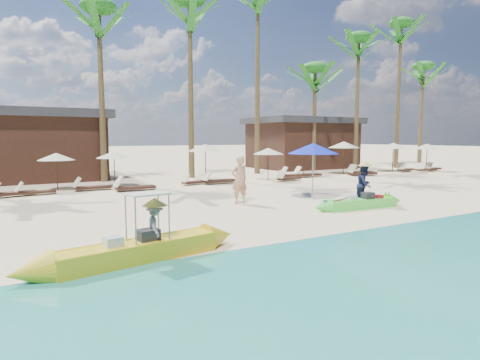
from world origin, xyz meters
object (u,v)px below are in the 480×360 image
green_canoe (360,203)px  tourist (239,180)px  blue_umbrella (313,148)px  yellow_canoe (139,250)px

green_canoe → tourist: 4.66m
tourist → blue_umbrella: size_ratio=0.80×
yellow_canoe → tourist: (5.51, 5.46, 0.71)m
green_canoe → tourist: tourist is taller
blue_umbrella → yellow_canoe: bearing=-150.5°
green_canoe → blue_umbrella: (-0.05, 2.67, 1.96)m
yellow_canoe → tourist: tourist is taller
tourist → blue_umbrella: 3.55m
blue_umbrella → tourist: bearing=171.8°
blue_umbrella → green_canoe: bearing=-89.0°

